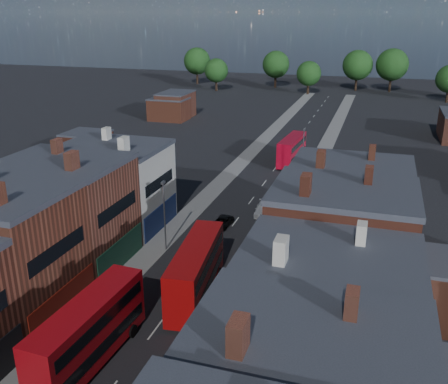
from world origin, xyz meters
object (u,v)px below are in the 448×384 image
Objects in this scene: bus_1 at (196,270)px; bus_2 at (292,149)px; ped_3 at (238,288)px; bus_0 at (89,331)px; ped_1 at (44,363)px; car_3 at (263,209)px; car_2 at (222,222)px.

bus_1 is 1.12× the size of bus_2.
bus_0 is at bearing 124.53° from ped_3.
ped_1 is at bearing -92.58° from bus_2.
bus_2 is 6.02× the size of ped_1.
bus_2 is at bearing 86.05° from car_3.
ped_3 is at bearing -88.37° from car_3.
bus_0 reaches higher than ped_3.
car_3 is (1.21, 21.70, -2.14)m from bus_1.
bus_2 is 2.69× the size of car_2.
bus_1 reaches higher than car_3.
ped_1 is (-6.80, -13.40, -1.78)m from bus_1.
ped_3 is at bearing -147.32° from ped_1.
car_3 is 2.53× the size of ped_1.
bus_2 is at bearing 87.76° from bus_0.
bus_1 is 6.71× the size of ped_1.
bus_1 is 2.65× the size of car_3.
bus_2 reaches higher than car_3.
ped_3 is at bearing -81.45° from bus_2.
bus_1 reaches higher than bus_0.
bus_0 is 27.46m from car_2.
bus_2 is 24.60m from car_3.
car_2 is 2.24× the size of ped_1.
bus_0 is 1.09× the size of bus_2.
bus_0 is 2.58× the size of car_3.
bus_0 reaches higher than ped_1.
bus_0 is 2.92× the size of car_2.
bus_2 is 45.45m from ped_3.
ped_3 is (3.80, 0.91, -1.76)m from bus_1.
bus_0 is 6.41× the size of ped_3.
bus_1 is 16.65m from car_2.
ped_1 is at bearing -108.33° from car_3.
car_2 is (-2.70, 16.27, -2.24)m from bus_1.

